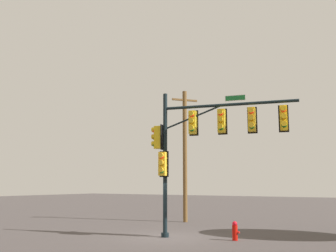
{
  "coord_description": "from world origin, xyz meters",
  "views": [
    {
      "loc": [
        10.16,
        -15.96,
        2.47
      ],
      "look_at": [
        0.32,
        -0.26,
        5.18
      ],
      "focal_mm": 42.23,
      "sensor_mm": 36.0,
      "label": 1
    }
  ],
  "objects": [
    {
      "name": "fire_hydrant",
      "position": [
        3.2,
        0.7,
        0.41
      ],
      "size": [
        0.33,
        0.24,
        0.83
      ],
      "color": "red",
      "rests_on": "ground_plane"
    },
    {
      "name": "utility_pole",
      "position": [
        -2.81,
        6.87,
        4.48
      ],
      "size": [
        1.21,
        1.49,
        8.68
      ],
      "color": "brown",
      "rests_on": "ground_plane"
    },
    {
      "name": "signal_pole_assembly",
      "position": [
        1.85,
        0.38,
        4.69
      ],
      "size": [
        6.75,
        2.27,
        6.83
      ],
      "color": "black",
      "rests_on": "ground_plane"
    },
    {
      "name": "ground_plane",
      "position": [
        0.0,
        0.0,
        0.0
      ],
      "size": [
        120.0,
        120.0,
        0.0
      ],
      "primitive_type": "plane",
      "color": "#47403F"
    }
  ]
}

